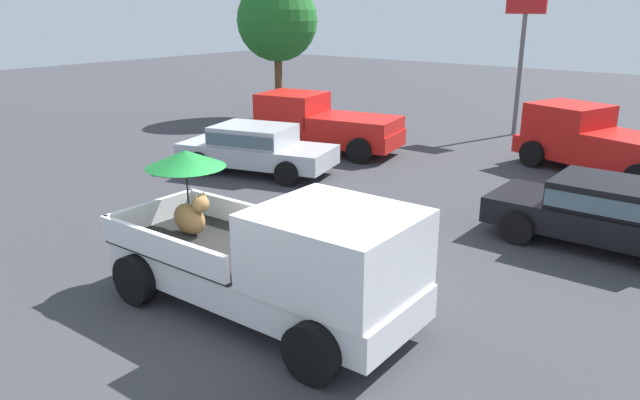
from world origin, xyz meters
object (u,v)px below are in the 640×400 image
(pickup_truck_main, at_px, (280,258))
(parked_sedan_far, at_px, (256,146))
(pickup_truck_far, at_px, (320,124))
(motel_sign, at_px, (524,32))
(pickup_truck_red, at_px, (598,142))
(parked_sedan_near, at_px, (607,211))

(pickup_truck_main, distance_m, parked_sedan_far, 8.46)
(pickup_truck_main, relative_size, pickup_truck_far, 1.01)
(pickup_truck_main, bearing_deg, pickup_truck_far, 123.91)
(parked_sedan_far, height_order, motel_sign, motel_sign)
(pickup_truck_red, height_order, parked_sedan_far, pickup_truck_red)
(pickup_truck_red, height_order, motel_sign, motel_sign)
(parked_sedan_near, bearing_deg, pickup_truck_far, -18.20)
(parked_sedan_far, bearing_deg, pickup_truck_red, 22.81)
(pickup_truck_far, distance_m, parked_sedan_near, 9.93)
(pickup_truck_main, distance_m, pickup_truck_far, 11.09)
(pickup_truck_far, xyz_separation_m, parked_sedan_near, (9.44, -3.08, -0.13))
(pickup_truck_main, height_order, pickup_truck_red, pickup_truck_main)
(motel_sign, bearing_deg, pickup_truck_main, -81.25)
(pickup_truck_far, xyz_separation_m, motel_sign, (4.00, 6.39, 2.72))
(parked_sedan_near, relative_size, parked_sedan_far, 0.93)
(pickup_truck_main, bearing_deg, parked_sedan_far, 135.10)
(parked_sedan_near, bearing_deg, motel_sign, -60.24)
(parked_sedan_far, distance_m, motel_sign, 10.71)
(pickup_truck_main, relative_size, parked_sedan_near, 1.18)
(parked_sedan_near, distance_m, motel_sign, 11.29)
(pickup_truck_red, relative_size, parked_sedan_far, 1.11)
(parked_sedan_far, bearing_deg, pickup_truck_main, -58.98)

